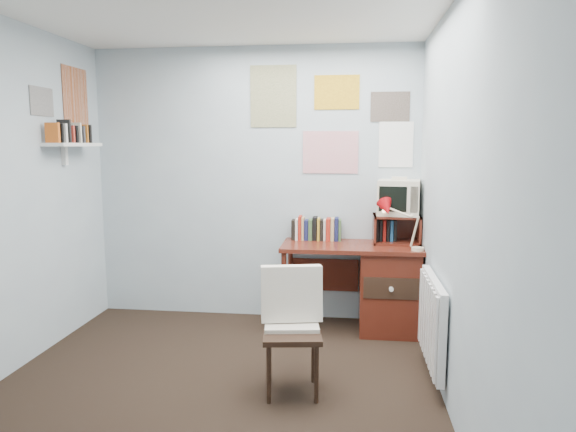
# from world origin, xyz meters

# --- Properties ---
(ground) EXTENTS (3.50, 3.50, 0.00)m
(ground) POSITION_xyz_m (0.00, 0.00, 0.00)
(ground) COLOR black
(ground) RESTS_ON ground
(back_wall) EXTENTS (3.00, 0.02, 2.50)m
(back_wall) POSITION_xyz_m (0.00, 1.75, 1.25)
(back_wall) COLOR #ADBFC6
(back_wall) RESTS_ON ground
(right_wall) EXTENTS (0.02, 3.50, 2.50)m
(right_wall) POSITION_xyz_m (1.50, 0.00, 1.25)
(right_wall) COLOR #ADBFC6
(right_wall) RESTS_ON ground
(desk) EXTENTS (1.20, 0.55, 0.76)m
(desk) POSITION_xyz_m (1.17, 1.48, 0.41)
(desk) COLOR #5A2014
(desk) RESTS_ON ground
(desk_chair) EXTENTS (0.46, 0.44, 0.80)m
(desk_chair) POSITION_xyz_m (0.52, 0.24, 0.40)
(desk_chair) COLOR black
(desk_chair) RESTS_ON ground
(desk_lamp) EXTENTS (0.28, 0.25, 0.36)m
(desk_lamp) POSITION_xyz_m (1.44, 1.28, 0.94)
(desk_lamp) COLOR red
(desk_lamp) RESTS_ON desk
(tv_riser) EXTENTS (0.40, 0.30, 0.25)m
(tv_riser) POSITION_xyz_m (1.29, 1.59, 0.89)
(tv_riser) COLOR #5A2014
(tv_riser) RESTS_ON desk
(crt_tv) EXTENTS (0.39, 0.37, 0.33)m
(crt_tv) POSITION_xyz_m (1.31, 1.61, 1.18)
(crt_tv) COLOR beige
(crt_tv) RESTS_ON tv_riser
(book_row) EXTENTS (0.60, 0.14, 0.22)m
(book_row) POSITION_xyz_m (0.66, 1.66, 0.87)
(book_row) COLOR #5A2014
(book_row) RESTS_ON desk
(radiator) EXTENTS (0.09, 0.80, 0.60)m
(radiator) POSITION_xyz_m (1.46, 0.55, 0.42)
(radiator) COLOR white
(radiator) RESTS_ON right_wall
(wall_shelf) EXTENTS (0.20, 0.62, 0.24)m
(wall_shelf) POSITION_xyz_m (-1.40, 1.10, 1.62)
(wall_shelf) COLOR white
(wall_shelf) RESTS_ON left_wall
(posters_back) EXTENTS (1.20, 0.01, 0.90)m
(posters_back) POSITION_xyz_m (0.70, 1.74, 1.85)
(posters_back) COLOR white
(posters_back) RESTS_ON back_wall
(posters_left) EXTENTS (0.01, 0.70, 0.60)m
(posters_left) POSITION_xyz_m (-1.49, 1.10, 2.00)
(posters_left) COLOR white
(posters_left) RESTS_ON left_wall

